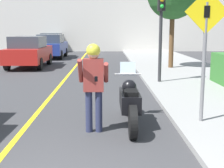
% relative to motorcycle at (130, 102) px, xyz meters
% --- Properties ---
extents(road_center_line, '(0.12, 36.00, 0.01)m').
position_rel_motorcycle_xyz_m(road_center_line, '(-2.24, 2.94, -0.51)').
color(road_center_line, yellow).
rests_on(road_center_line, ground).
extents(building_backdrop, '(28.00, 1.20, 7.53)m').
position_rel_motorcycle_xyz_m(building_backdrop, '(-1.64, 22.94, 3.25)').
color(building_backdrop, beige).
rests_on(building_backdrop, ground).
extents(motorcycle, '(0.62, 2.39, 1.32)m').
position_rel_motorcycle_xyz_m(motorcycle, '(0.00, 0.00, 0.00)').
color(motorcycle, black).
rests_on(motorcycle, ground).
extents(person_biker, '(0.59, 0.49, 1.79)m').
position_rel_motorcycle_xyz_m(person_biker, '(-0.76, -0.45, 0.59)').
color(person_biker, '#282D4C').
rests_on(person_biker, ground).
extents(crossing_sign, '(0.91, 0.08, 2.76)m').
position_rel_motorcycle_xyz_m(crossing_sign, '(1.54, -0.10, 1.26)').
color(crossing_sign, slate).
rests_on(crossing_sign, sidewalk_curb).
extents(traffic_light, '(0.26, 0.30, 3.35)m').
position_rel_motorcycle_xyz_m(traffic_light, '(1.49, 4.95, 1.94)').
color(traffic_light, '#2D2D30').
rests_on(traffic_light, sidewalk_curb).
extents(parked_car_red, '(1.88, 4.20, 1.68)m').
position_rel_motorcycle_xyz_m(parked_car_red, '(-4.70, 10.41, 0.34)').
color(parked_car_red, black).
rests_on(parked_car_red, ground).
extents(parked_car_blue, '(1.88, 4.20, 1.68)m').
position_rel_motorcycle_xyz_m(parked_car_blue, '(-4.44, 15.81, 0.34)').
color(parked_car_blue, black).
rests_on(parked_car_blue, ground).
extents(parked_car_grey, '(1.88, 4.20, 1.68)m').
position_rel_motorcycle_xyz_m(parked_car_grey, '(-5.39, 21.71, 0.34)').
color(parked_car_grey, black).
rests_on(parked_car_grey, ground).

